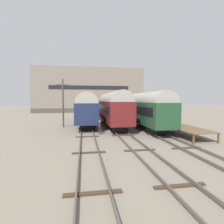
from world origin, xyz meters
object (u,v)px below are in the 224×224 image
(person_worker, at_px, (100,126))
(utility_pole, at_px, (63,102))
(bench, at_px, (166,119))
(train_car_navy, at_px, (86,107))
(train_car_green, at_px, (141,108))
(train_car_maroon, at_px, (113,107))

(person_worker, distance_m, utility_pole, 8.46)
(bench, xyz_separation_m, utility_pole, (-14.37, 4.56, 2.28))
(train_car_navy, xyz_separation_m, bench, (10.94, -7.79, -1.41))
(train_car_navy, distance_m, person_worker, 9.82)
(train_car_green, bearing_deg, person_worker, -144.30)
(train_car_maroon, height_order, train_car_navy, train_car_maroon)
(person_worker, bearing_deg, train_car_navy, 99.07)
(train_car_maroon, relative_size, bench, 10.88)
(utility_pole, bearing_deg, train_car_maroon, -0.35)
(train_car_navy, height_order, person_worker, train_car_navy)
(train_car_green, relative_size, bench, 12.78)
(train_car_green, relative_size, person_worker, 10.64)
(train_car_maroon, xyz_separation_m, person_worker, (-2.62, -6.22, -2.03))
(utility_pole, bearing_deg, train_car_green, -6.94)
(person_worker, height_order, utility_pole, utility_pole)
(train_car_maroon, xyz_separation_m, train_car_navy, (-4.13, 3.28, -0.10))
(train_car_green, bearing_deg, utility_pole, 173.06)
(train_car_navy, xyz_separation_m, train_car_green, (8.26, -4.66, 0.04))
(utility_pole, bearing_deg, train_car_navy, 43.34)
(train_car_maroon, xyz_separation_m, train_car_green, (4.13, -1.38, -0.06))
(train_car_maroon, relative_size, utility_pole, 2.09)
(train_car_navy, relative_size, train_car_green, 0.99)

